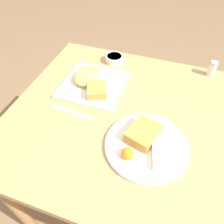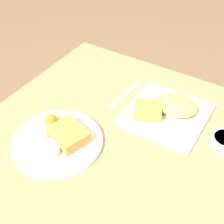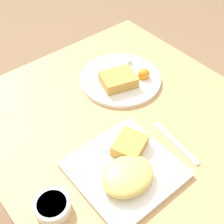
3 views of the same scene
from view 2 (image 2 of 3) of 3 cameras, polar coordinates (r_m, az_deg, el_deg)
dining_table at (r=1.13m, az=0.03°, el=-6.79°), size 0.87×0.90×0.73m
plate_square_near at (r=1.13m, az=10.15°, el=0.28°), size 0.27×0.27×0.06m
plate_oval_far at (r=1.03m, az=-9.80°, el=-4.95°), size 0.30×0.30×0.05m
butter_knife at (r=1.21m, az=2.33°, el=3.13°), size 0.04×0.19×0.00m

